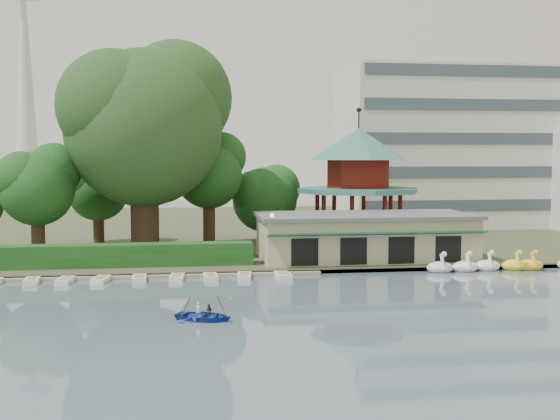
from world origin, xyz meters
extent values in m
plane|color=slate|center=(0.00, 0.00, 0.00)|extent=(220.00, 220.00, 0.00)
cube|color=#424930|center=(0.00, 52.00, 0.20)|extent=(220.00, 70.00, 0.40)
cube|color=gray|center=(0.00, 17.30, 0.15)|extent=(220.00, 0.60, 0.30)
cube|color=gray|center=(-12.00, 17.20, 0.12)|extent=(34.00, 1.60, 0.24)
cube|color=#B8AB8E|center=(10.00, 22.00, 2.20)|extent=(18.00, 8.00, 3.60)
cube|color=#595B5E|center=(10.00, 22.00, 4.15)|extent=(18.60, 8.60, 0.30)
cube|color=#194C2D|center=(10.00, 17.70, 3.00)|extent=(18.00, 1.59, 0.45)
cylinder|color=#B8AB8E|center=(12.00, 32.00, 1.00)|extent=(10.40, 10.40, 1.20)
cylinder|color=#36766C|center=(12.00, 32.00, 5.85)|extent=(12.40, 12.40, 0.50)
cylinder|color=maroon|center=(12.00, 32.00, 7.50)|extent=(6.40, 6.40, 2.80)
cone|color=#36766C|center=(12.00, 32.00, 10.50)|extent=(10.00, 10.00, 3.20)
cylinder|color=black|center=(12.00, 32.00, 13.00)|extent=(0.16, 0.16, 1.80)
cube|color=silver|center=(30.00, 50.00, 10.40)|extent=(30.00, 14.00, 20.00)
cone|color=silver|center=(-42.00, 140.00, 30.00)|extent=(6.00, 6.00, 60.00)
cube|color=#20521D|center=(-15.00, 20.50, 1.30)|extent=(30.00, 2.00, 1.80)
cylinder|color=black|center=(1.50, 19.00, 2.40)|extent=(0.12, 0.12, 4.00)
sphere|color=beige|center=(1.50, 19.00, 4.50)|extent=(0.36, 0.36, 0.36)
cylinder|color=#3A281C|center=(-9.00, 28.00, 5.00)|extent=(2.56, 2.56, 9.19)
sphere|color=#294C21|center=(-9.00, 28.00, 11.80)|extent=(14.22, 14.22, 14.22)
sphere|color=#294C21|center=(-6.16, 30.13, 14.74)|extent=(10.67, 10.67, 10.67)
sphere|color=#294C21|center=(-11.49, 26.58, 13.64)|extent=(9.95, 9.95, 9.95)
cylinder|color=#3A281C|center=(-18.00, 26.00, 2.85)|extent=(1.16, 1.16, 4.89)
sphere|color=#20521D|center=(-18.00, 26.00, 6.47)|extent=(6.42, 6.42, 6.42)
sphere|color=#20521D|center=(-16.72, 26.96, 8.03)|extent=(4.82, 4.82, 4.82)
sphere|color=#20521D|center=(-19.12, 25.36, 7.44)|extent=(4.49, 4.49, 4.49)
cylinder|color=#3A281C|center=(-3.00, 32.00, 3.23)|extent=(1.18, 1.18, 5.66)
sphere|color=#20521D|center=(-3.00, 32.00, 7.42)|extent=(6.54, 6.54, 6.54)
sphere|color=#20521D|center=(-1.69, 32.98, 9.23)|extent=(4.91, 4.91, 4.91)
sphere|color=#20521D|center=(-4.14, 31.35, 8.55)|extent=(4.58, 4.58, 4.58)
cylinder|color=#3A281C|center=(3.00, 36.00, 2.15)|extent=(1.22, 1.22, 3.51)
sphere|color=#20521D|center=(3.00, 36.00, 4.75)|extent=(6.78, 6.78, 6.78)
sphere|color=#20521D|center=(4.36, 37.02, 5.87)|extent=(5.09, 5.09, 5.09)
sphere|color=#20521D|center=(1.81, 35.32, 5.45)|extent=(4.75, 4.75, 4.75)
cylinder|color=#3A281C|center=(-14.00, 36.00, 2.57)|extent=(1.09, 1.09, 4.34)
sphere|color=#20521D|center=(-14.00, 36.00, 5.78)|extent=(6.08, 6.08, 6.08)
sphere|color=#20521D|center=(-12.78, 36.91, 7.17)|extent=(4.56, 4.56, 4.56)
sphere|color=#20521D|center=(-15.06, 35.39, 6.65)|extent=(4.25, 4.25, 4.25)
ellipsoid|color=white|center=(14.70, 16.46, 0.35)|extent=(2.16, 1.44, 0.99)
cylinder|color=white|center=(14.70, 15.91, 0.90)|extent=(0.26, 0.79, 1.29)
sphere|color=white|center=(14.70, 15.61, 1.55)|extent=(0.44, 0.44, 0.44)
ellipsoid|color=white|center=(16.85, 16.49, 0.35)|extent=(2.16, 1.44, 0.99)
cylinder|color=white|center=(16.85, 15.94, 0.90)|extent=(0.26, 0.79, 1.29)
sphere|color=white|center=(16.85, 15.64, 1.55)|extent=(0.44, 0.44, 0.44)
ellipsoid|color=white|center=(18.83, 16.76, 0.35)|extent=(2.16, 1.44, 0.99)
cylinder|color=white|center=(18.83, 16.21, 0.90)|extent=(0.26, 0.79, 1.29)
sphere|color=white|center=(18.83, 15.91, 1.55)|extent=(0.44, 0.44, 0.44)
ellipsoid|color=yellow|center=(21.12, 16.63, 0.35)|extent=(2.16, 1.44, 0.99)
cylinder|color=yellow|center=(21.12, 16.08, 0.90)|extent=(0.26, 0.79, 1.29)
sphere|color=yellow|center=(21.12, 15.78, 1.55)|extent=(0.44, 0.44, 0.44)
ellipsoid|color=yellow|center=(22.41, 16.49, 0.35)|extent=(2.16, 1.44, 0.99)
cylinder|color=yellow|center=(22.41, 15.94, 0.90)|extent=(0.26, 0.79, 1.29)
sphere|color=yellow|center=(22.41, 15.64, 1.55)|extent=(0.44, 0.44, 0.44)
cube|color=white|center=(-16.55, 15.69, 0.18)|extent=(1.16, 2.37, 0.36)
cube|color=white|center=(-14.20, 15.61, 0.18)|extent=(1.22, 2.39, 0.36)
cube|color=white|center=(-11.67, 15.66, 0.18)|extent=(1.36, 2.43, 0.36)
cube|color=white|center=(-8.88, 15.80, 0.18)|extent=(1.08, 2.33, 0.36)
cube|color=white|center=(-6.11, 15.80, 0.18)|extent=(1.19, 2.38, 0.36)
cube|color=white|center=(-3.60, 15.73, 0.18)|extent=(1.08, 2.33, 0.36)
cube|color=white|center=(-1.07, 15.70, 0.18)|extent=(1.27, 2.40, 0.36)
cube|color=white|center=(1.90, 15.61, 0.18)|extent=(1.16, 2.36, 0.36)
imported|color=#213FA0|center=(-4.60, 2.40, 0.47)|extent=(5.53, 4.89, 0.95)
imported|color=white|center=(-4.90, 2.60, 0.55)|extent=(0.39, 0.33, 0.90)
imported|color=#2D3744|center=(-4.30, 2.20, 0.54)|extent=(0.52, 0.48, 0.87)
cylinder|color=#3A281C|center=(-5.80, 2.40, 0.35)|extent=(0.94, 0.29, 2.01)
cylinder|color=#3A281C|center=(-3.40, 2.40, 0.35)|extent=(0.94, 0.29, 2.01)
camera|label=1|loc=(-5.91, -36.67, 9.13)|focal=45.00mm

